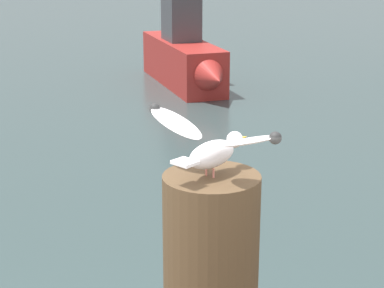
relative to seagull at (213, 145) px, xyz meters
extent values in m
cylinder|color=#C66D60|center=(0.00, -0.02, -0.10)|extent=(0.01, 0.01, 0.04)
cylinder|color=#C66D60|center=(-0.02, 0.01, -0.10)|extent=(0.01, 0.01, 0.04)
ellipsoid|color=silver|center=(0.00, 0.00, -0.04)|extent=(0.24, 0.19, 0.10)
sphere|color=silver|center=(0.11, 0.06, -0.01)|extent=(0.06, 0.06, 0.06)
cone|color=gold|center=(0.16, 0.09, -0.01)|extent=(0.05, 0.04, 0.02)
cube|color=silver|center=(-0.13, -0.07, -0.03)|extent=(0.10, 0.10, 0.01)
ellipsoid|color=silver|center=(0.08, -0.16, 0.05)|extent=(0.23, 0.28, 0.10)
sphere|color=#3C3C3C|center=(0.13, -0.26, 0.09)|extent=(0.04, 0.04, 0.04)
ellipsoid|color=silver|center=(-0.10, 0.14, 0.05)|extent=(0.23, 0.28, 0.10)
sphere|color=#3C3C3C|center=(-0.16, 0.24, 0.09)|extent=(0.04, 0.04, 0.04)
cube|color=#B72D28|center=(3.28, 11.59, -1.93)|extent=(0.96, 3.35, 0.95)
cone|color=#B72D28|center=(3.32, 9.70, -1.88)|extent=(0.81, 0.81, 0.80)
cube|color=#47474C|center=(3.28, 11.66, -0.91)|extent=(0.68, 0.85, 1.08)
camera|label=1|loc=(-0.77, -2.24, 0.75)|focal=62.90mm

